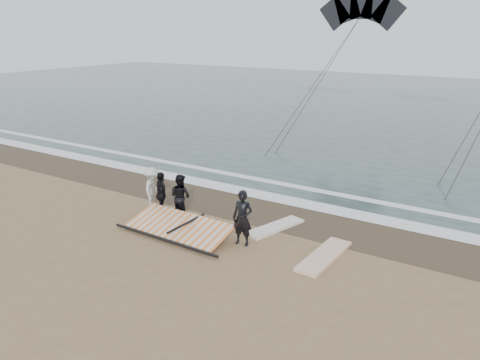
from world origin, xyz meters
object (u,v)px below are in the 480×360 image
object	(u,v)px
board_white	(324,256)
man_main	(243,218)
board_cream	(275,227)
sail_rig	(180,227)

from	to	relation	value
board_white	man_main	bearing A→B (deg)	-165.63
man_main	board_white	size ratio (longest dim) A/B	0.70
board_cream	board_white	bearing A→B (deg)	-8.64
board_white	board_cream	distance (m)	2.46
sail_rig	board_cream	bearing A→B (deg)	37.10
man_main	sail_rig	bearing A→B (deg)	-179.83
board_white	board_cream	xyz separation A→B (m)	(-2.21, 1.08, -0.00)
board_white	board_cream	world-z (taller)	board_white
man_main	board_white	xyz separation A→B (m)	(2.52, 0.51, -0.83)
man_main	board_cream	bearing A→B (deg)	70.96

